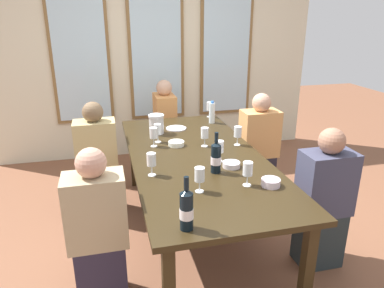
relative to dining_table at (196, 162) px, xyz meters
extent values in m
plane|color=brown|center=(0.00, 0.00, -0.68)|extent=(12.00, 12.00, 0.00)
cube|color=beige|center=(0.00, 2.10, 0.77)|extent=(4.27, 0.06, 2.90)
cube|color=brown|center=(-0.95, 2.06, 0.77)|extent=(0.72, 0.03, 1.88)
cube|color=silver|center=(-0.95, 2.04, 0.77)|extent=(0.64, 0.01, 1.80)
cube|color=brown|center=(0.00, 2.06, 0.77)|extent=(0.72, 0.03, 1.88)
cube|color=silver|center=(0.00, 2.04, 0.77)|extent=(0.64, 0.01, 1.80)
cube|color=brown|center=(0.95, 2.06, 0.77)|extent=(0.72, 0.03, 1.88)
cube|color=silver|center=(0.95, 2.04, 0.77)|extent=(0.64, 0.01, 1.80)
cube|color=#2E2311|center=(0.00, 0.00, 0.04)|extent=(1.07, 2.36, 0.04)
cube|color=#2E2311|center=(0.44, -1.08, -0.33)|extent=(0.07, 0.07, 0.70)
cube|color=#2E2311|center=(-0.44, 1.08, -0.33)|extent=(0.07, 0.07, 0.70)
cube|color=#2E2311|center=(0.44, 1.08, -0.33)|extent=(0.07, 0.07, 0.70)
cylinder|color=white|center=(-0.02, 0.76, 0.07)|extent=(0.21, 0.21, 0.01)
cylinder|color=silver|center=(-0.23, 0.66, 0.15)|extent=(0.14, 0.14, 0.17)
cylinder|color=silver|center=(-0.23, 0.66, 0.24)|extent=(0.16, 0.16, 0.02)
cylinder|color=black|center=(-0.33, -1.05, 0.17)|extent=(0.07, 0.08, 0.22)
cone|color=black|center=(-0.33, -1.05, 0.29)|extent=(0.07, 0.08, 0.02)
cylinder|color=black|center=(-0.33, -1.05, 0.34)|extent=(0.03, 0.03, 0.08)
cylinder|color=white|center=(-0.33, -1.05, 0.16)|extent=(0.08, 0.08, 0.06)
cylinder|color=black|center=(0.06, -0.36, 0.17)|extent=(0.08, 0.07, 0.21)
cone|color=black|center=(0.06, -0.36, 0.29)|extent=(0.08, 0.07, 0.02)
cylinder|color=black|center=(0.06, -0.36, 0.34)|extent=(0.03, 0.03, 0.08)
cylinder|color=white|center=(0.06, -0.36, 0.16)|extent=(0.08, 0.08, 0.06)
cylinder|color=white|center=(0.20, -0.30, 0.08)|extent=(0.14, 0.14, 0.04)
cylinder|color=white|center=(-0.11, 0.27, 0.08)|extent=(0.14, 0.14, 0.04)
cylinder|color=white|center=(0.36, -0.67, 0.09)|extent=(0.13, 0.13, 0.05)
cylinder|color=white|center=(0.40, 0.88, 0.17)|extent=(0.06, 0.06, 0.22)
cylinder|color=blue|center=(0.40, 0.88, 0.29)|extent=(0.04, 0.04, 0.02)
cylinder|color=white|center=(-0.26, 0.40, 0.07)|extent=(0.06, 0.06, 0.00)
cylinder|color=white|center=(-0.26, 0.40, 0.11)|extent=(0.01, 0.01, 0.07)
cylinder|color=white|center=(-0.26, 0.40, 0.19)|extent=(0.07, 0.07, 0.09)
cylinder|color=#590C19|center=(-0.26, 0.40, 0.16)|extent=(0.06, 0.06, 0.04)
cylinder|color=white|center=(-0.31, 0.30, 0.07)|extent=(0.06, 0.06, 0.00)
cylinder|color=white|center=(-0.31, 0.30, 0.11)|extent=(0.01, 0.01, 0.07)
cylinder|color=white|center=(-0.31, 0.30, 0.19)|extent=(0.07, 0.07, 0.09)
cylinder|color=maroon|center=(-0.31, 0.30, 0.16)|extent=(0.06, 0.06, 0.02)
cylinder|color=white|center=(0.20, -0.63, 0.07)|extent=(0.06, 0.06, 0.00)
cylinder|color=white|center=(0.20, -0.63, 0.11)|extent=(0.01, 0.01, 0.07)
cylinder|color=white|center=(0.20, -0.63, 0.19)|extent=(0.07, 0.07, 0.09)
cylinder|color=white|center=(0.13, 0.19, 0.07)|extent=(0.06, 0.06, 0.00)
cylinder|color=white|center=(0.13, 0.19, 0.11)|extent=(0.01, 0.01, 0.07)
cylinder|color=white|center=(0.13, 0.19, 0.19)|extent=(0.07, 0.07, 0.09)
cylinder|color=white|center=(0.45, 1.11, 0.07)|extent=(0.06, 0.06, 0.00)
cylinder|color=white|center=(0.45, 1.11, 0.11)|extent=(0.01, 0.01, 0.07)
cylinder|color=white|center=(0.45, 1.11, 0.19)|extent=(0.07, 0.07, 0.09)
cylinder|color=white|center=(0.42, 0.15, 0.07)|extent=(0.06, 0.06, 0.00)
cylinder|color=white|center=(0.42, 0.15, 0.11)|extent=(0.01, 0.01, 0.07)
cylinder|color=white|center=(0.42, 0.15, 0.19)|extent=(0.07, 0.07, 0.09)
cylinder|color=beige|center=(0.42, 0.15, 0.16)|extent=(0.06, 0.06, 0.02)
cylinder|color=white|center=(-0.14, -0.64, 0.07)|extent=(0.06, 0.06, 0.00)
cylinder|color=white|center=(-0.14, -0.64, 0.11)|extent=(0.01, 0.01, 0.07)
cylinder|color=white|center=(-0.14, -0.64, 0.19)|extent=(0.07, 0.07, 0.09)
cylinder|color=maroon|center=(-0.14, -0.64, 0.16)|extent=(0.06, 0.06, 0.03)
cylinder|color=white|center=(-0.41, -0.30, 0.07)|extent=(0.06, 0.06, 0.00)
cylinder|color=white|center=(-0.41, -0.30, 0.11)|extent=(0.01, 0.01, 0.07)
cylinder|color=white|center=(-0.41, -0.30, 0.19)|extent=(0.07, 0.07, 0.09)
cylinder|color=maroon|center=(-0.41, -0.30, 0.16)|extent=(0.06, 0.06, 0.03)
cylinder|color=white|center=(0.15, -0.17, 0.07)|extent=(0.06, 0.06, 0.00)
cylinder|color=white|center=(0.15, -0.17, 0.11)|extent=(0.01, 0.01, 0.07)
cylinder|color=white|center=(0.15, -0.17, 0.19)|extent=(0.07, 0.07, 0.09)
cube|color=#2C2639|center=(-0.82, -0.63, -0.45)|extent=(0.32, 0.24, 0.45)
cube|color=tan|center=(-0.82, -0.63, 0.01)|extent=(0.38, 0.24, 0.48)
sphere|color=tan|center=(-0.82, -0.63, 0.34)|extent=(0.19, 0.19, 0.19)
cube|color=#252F31|center=(0.82, -0.64, -0.45)|extent=(0.32, 0.24, 0.45)
cube|color=#3B3D53|center=(0.82, -0.64, 0.01)|extent=(0.38, 0.24, 0.48)
sphere|color=#9F6C54|center=(0.82, -0.64, 0.34)|extent=(0.19, 0.19, 0.19)
cube|color=#24293F|center=(-0.82, 0.58, -0.45)|extent=(0.32, 0.24, 0.45)
cube|color=tan|center=(-0.82, 0.58, 0.01)|extent=(0.38, 0.24, 0.48)
sphere|color=brown|center=(-0.82, 0.58, 0.34)|extent=(0.19, 0.19, 0.19)
cube|color=#27232C|center=(0.82, 0.55, -0.45)|extent=(0.32, 0.24, 0.45)
cube|color=tan|center=(0.82, 0.55, 0.01)|extent=(0.38, 0.24, 0.48)
sphere|color=tan|center=(0.82, 0.55, 0.34)|extent=(0.19, 0.19, 0.19)
cube|color=#2D2935|center=(0.00, 1.53, -0.45)|extent=(0.24, 0.32, 0.45)
cube|color=#DF9451|center=(0.00, 1.53, 0.01)|extent=(0.24, 0.38, 0.48)
sphere|color=tan|center=(0.00, 1.53, 0.34)|extent=(0.19, 0.19, 0.19)
camera|label=1|loc=(-0.71, -2.73, 1.19)|focal=33.96mm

